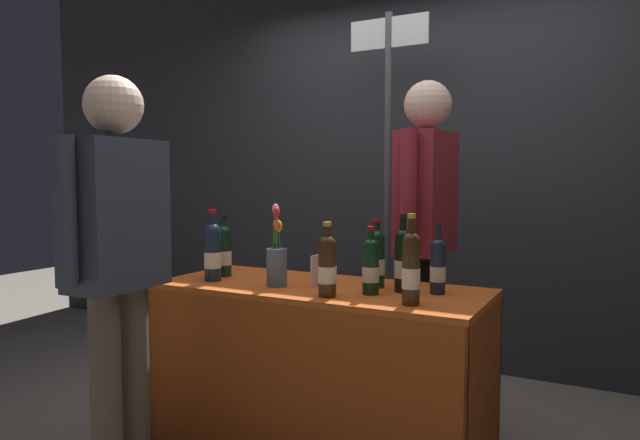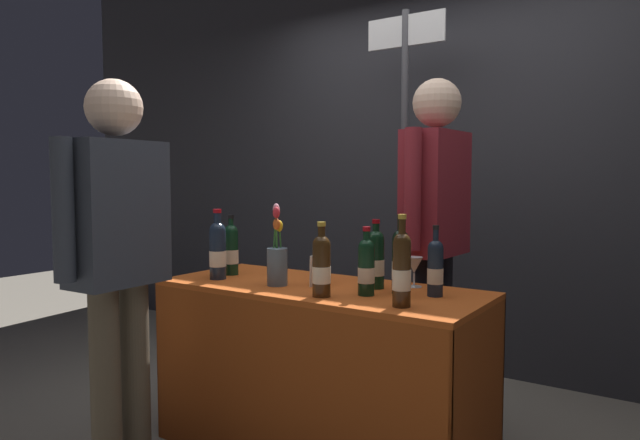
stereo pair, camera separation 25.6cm
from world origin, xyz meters
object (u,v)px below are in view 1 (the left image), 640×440
(flower_vase, at_px, (277,261))
(vendor_presenter, at_px, (426,217))
(wine_glass_near_vendor, at_px, (413,264))
(taster_foreground_right, at_px, (117,247))
(tasting_table, at_px, (320,341))
(display_bottle_0, at_px, (376,257))
(featured_wine_bottle, at_px, (327,265))
(booth_signpost, at_px, (388,159))

(flower_vase, height_order, vendor_presenter, vendor_presenter)
(wine_glass_near_vendor, distance_m, taster_foreground_right, 1.28)
(wine_glass_near_vendor, distance_m, flower_vase, 0.62)
(tasting_table, relative_size, vendor_presenter, 0.85)
(display_bottle_0, xyz_separation_m, vendor_presenter, (0.07, 0.50, 0.15))
(tasting_table, xyz_separation_m, flower_vase, (-0.17, -0.10, 0.37))
(taster_foreground_right, bearing_deg, wine_glass_near_vendor, -48.83)
(flower_vase, bearing_deg, featured_wine_bottle, -17.23)
(tasting_table, height_order, wine_glass_near_vendor, wine_glass_near_vendor)
(display_bottle_0, distance_m, booth_signpost, 1.12)
(wine_glass_near_vendor, relative_size, booth_signpost, 0.06)
(featured_wine_bottle, relative_size, wine_glass_near_vendor, 2.28)
(tasting_table, distance_m, flower_vase, 0.42)
(tasting_table, height_order, display_bottle_0, display_bottle_0)
(tasting_table, relative_size, wine_glass_near_vendor, 11.04)
(flower_vase, bearing_deg, taster_foreground_right, -124.99)
(taster_foreground_right, bearing_deg, flower_vase, -37.09)
(taster_foreground_right, height_order, booth_signpost, booth_signpost)
(taster_foreground_right, bearing_deg, featured_wine_bottle, -58.39)
(tasting_table, height_order, vendor_presenter, vendor_presenter)
(display_bottle_0, xyz_separation_m, wine_glass_near_vendor, (0.13, 0.12, -0.04))
(display_bottle_0, bearing_deg, taster_foreground_right, -136.82)
(featured_wine_bottle, bearing_deg, booth_signpost, 100.22)
(vendor_presenter, bearing_deg, display_bottle_0, -5.66)
(booth_signpost, bearing_deg, tasting_table, -85.22)
(flower_vase, bearing_deg, display_bottle_0, 24.95)
(featured_wine_bottle, relative_size, display_bottle_0, 1.01)
(tasting_table, xyz_separation_m, booth_signpost, (-0.09, 1.06, 0.86))
(flower_vase, relative_size, taster_foreground_right, 0.22)
(tasting_table, bearing_deg, featured_wine_bottle, -54.73)
(flower_vase, xyz_separation_m, booth_signpost, (0.08, 1.15, 0.49))
(wine_glass_near_vendor, height_order, booth_signpost, booth_signpost)
(vendor_presenter, bearing_deg, booth_signpost, -137.20)
(tasting_table, distance_m, featured_wine_bottle, 0.46)
(featured_wine_bottle, bearing_deg, wine_glass_near_vendor, 60.60)
(taster_foreground_right, bearing_deg, display_bottle_0, -48.92)
(display_bottle_0, height_order, vendor_presenter, vendor_presenter)
(display_bottle_0, relative_size, booth_signpost, 0.14)
(wine_glass_near_vendor, bearing_deg, booth_signpost, 118.36)
(booth_signpost, bearing_deg, vendor_presenter, -49.61)
(display_bottle_0, bearing_deg, vendor_presenter, 81.93)
(featured_wine_bottle, xyz_separation_m, booth_signpost, (-0.23, 1.25, 0.48))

